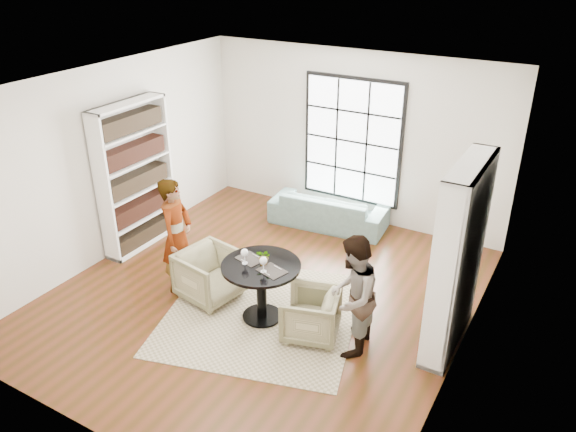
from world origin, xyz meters
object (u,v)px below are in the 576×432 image
Objects in this scene: person_right at (352,296)px; wine_glass_left at (245,253)px; wine_glass_right at (263,261)px; armchair_left at (210,275)px; armchair_right at (311,314)px; person_left at (177,235)px; flower_centerpiece at (264,257)px; sofa at (328,210)px; pedestal_table at (261,280)px.

person_right is 7.31× the size of wine_glass_left.
armchair_left is at bearing 169.38° from wine_glass_right.
armchair_right is 0.91m from wine_glass_right.
person_left reaches higher than flower_centerpiece.
person_left is 7.85× the size of wine_glass_right.
person_left is 2.73m from person_right.
sofa is at bearing -32.03° from person_left.
wine_glass_left is (-1.48, -0.07, 0.20)m from person_right.
armchair_right is 0.72m from person_right.
person_left is (-1.44, 0.06, 0.25)m from pedestal_table.
armchair_right reaches higher than sofa.
person_left is (-0.55, 0.00, 0.49)m from armchair_left.
sofa is 2.89m from armchair_left.
person_left reaches higher than armchair_left.
wine_glass_right is at bearing -94.99° from armchair_right.
flower_centerpiece reaches higher than armchair_left.
armchair_right is 3.28× the size of flower_centerpiece.
person_left reaches higher than person_right.
pedestal_table is 0.61× the size of person_left.
armchair_right is 2.24m from person_left.
pedestal_table is 4.83× the size of flower_centerpiece.
person_left reaches higher than wine_glass_right.
person_left is 1.09× the size of person_right.
armchair_right is at bearing 106.67° from sofa.
person_right reaches higher than wine_glass_left.
armchair_left is 3.67× the size of wine_glass_right.
armchair_right is at bearing -3.10° from flower_centerpiece.
wine_glass_right is 1.01× the size of flower_centerpiece.
armchair_left is 1.20m from wine_glass_right.
flower_centerpiece reaches higher than armchair_right.
flower_centerpiece is at bearing -81.49° from armchair_left.
person_right is 1.26m from flower_centerpiece.
sofa is 9.50× the size of flower_centerpiece.
wine_glass_left is at bearing 170.18° from wine_glass_right.
person_right is at bearing -104.24° from person_left.
flower_centerpiece is (0.92, -0.03, 0.57)m from armchair_left.
flower_centerpiece is at bearing 24.85° from wine_glass_left.
wine_glass_right reaches higher than sofa.
pedestal_table is 0.79m from armchair_right.
pedestal_table is 0.92m from armchair_left.
wine_glass_right is (1.56, -0.19, 0.13)m from person_left.
armchair_right is at bearing 4.18° from wine_glass_left.
pedestal_table is at bearing -135.87° from flower_centerpiece.
person_left is at bearing -99.43° from person_right.
pedestal_table is at bearing 133.11° from wine_glass_right.
flower_centerpiece is (-0.70, 0.04, 0.61)m from armchair_right.
person_right is 1.19m from wine_glass_right.
sofa is at bearing -157.41° from person_right.
person_left is at bearing 173.83° from wine_glass_left.
armchair_right is (1.63, -0.07, -0.04)m from armchair_left.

